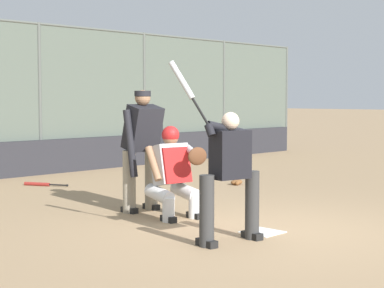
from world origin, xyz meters
name	(u,v)px	position (x,y,z in m)	size (l,w,h in m)	color
ground_plane	(262,233)	(0.00, 0.00, 0.00)	(160.00, 160.00, 0.00)	#9E7F5B
home_plate_marker	(262,232)	(0.00, 0.00, 0.01)	(0.43, 0.43, 0.01)	white
bleachers_beyond	(79,145)	(-4.09, -9.38, 0.38)	(14.76, 1.95, 1.16)	slate
batter_at_plate	(229,172)	(0.70, 0.06, 0.81)	(0.89, 0.75, 2.07)	#333333
catcher_behind_plate	(174,171)	(0.09, -1.46, 0.66)	(0.69, 0.84, 1.27)	silver
umpire_home	(142,146)	(0.04, -2.16, 0.95)	(0.72, 0.44, 1.76)	gray
spare_bat_by_padding	(40,184)	(-0.43, -5.58, 0.03)	(0.46, 0.83, 0.07)	black
fielding_glove_on_dirt	(237,182)	(-3.12, -3.03, 0.05)	(0.28, 0.21, 0.10)	brown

